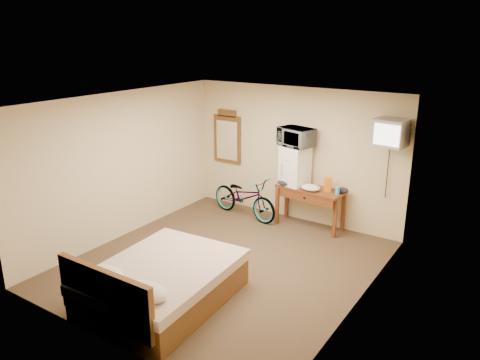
% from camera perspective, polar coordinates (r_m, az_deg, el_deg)
% --- Properties ---
extents(room, '(4.60, 4.64, 2.50)m').
position_cam_1_polar(room, '(6.87, -2.07, -0.86)').
color(room, '#4B3425').
rests_on(room, ground).
extents(desk, '(1.28, 0.59, 0.75)m').
position_cam_1_polar(desk, '(8.49, 8.45, -1.88)').
color(desk, brown).
rests_on(desk, floor).
extents(mini_fridge, '(0.52, 0.50, 0.72)m').
position_cam_1_polar(mini_fridge, '(8.52, 6.72, 1.74)').
color(mini_fridge, white).
rests_on(mini_fridge, desk).
extents(microwave, '(0.69, 0.56, 0.34)m').
position_cam_1_polar(microwave, '(8.40, 6.85, 5.22)').
color(microwave, white).
rests_on(microwave, mini_fridge).
extents(snack_bag, '(0.15, 0.11, 0.26)m').
position_cam_1_polar(snack_bag, '(8.31, 10.66, -0.54)').
color(snack_bag, '#CB6A12').
rests_on(snack_bag, desk).
extents(blue_cup, '(0.07, 0.07, 0.13)m').
position_cam_1_polar(blue_cup, '(8.22, 11.81, -1.28)').
color(blue_cup, '#4398E3').
rests_on(blue_cup, desk).
extents(cloth_cream, '(0.35, 0.27, 0.11)m').
position_cam_1_polar(cloth_cream, '(8.33, 8.61, -0.92)').
color(cloth_cream, silver).
rests_on(cloth_cream, desk).
extents(cloth_dark_a, '(0.28, 0.21, 0.10)m').
position_cam_1_polar(cloth_dark_a, '(8.55, 5.48, -0.32)').
color(cloth_dark_a, black).
rests_on(cloth_dark_a, desk).
extents(cloth_dark_b, '(0.21, 0.17, 0.09)m').
position_cam_1_polar(cloth_dark_b, '(8.32, 12.41, -1.22)').
color(cloth_dark_b, black).
rests_on(cloth_dark_b, desk).
extents(crt_television, '(0.54, 0.61, 0.43)m').
position_cam_1_polar(crt_television, '(7.73, 17.89, 5.51)').
color(crt_television, black).
rests_on(crt_television, room).
extents(wall_mirror, '(0.64, 0.04, 1.08)m').
position_cam_1_polar(wall_mirror, '(9.46, -1.56, 5.21)').
color(wall_mirror, brown).
rests_on(wall_mirror, room).
extents(bicycle, '(1.59, 0.78, 0.80)m').
position_cam_1_polar(bicycle, '(8.98, 0.54, -2.06)').
color(bicycle, black).
rests_on(bicycle, floor).
extents(bed, '(1.64, 2.10, 0.90)m').
position_cam_1_polar(bed, '(6.32, -9.78, -12.35)').
color(bed, brown).
rests_on(bed, floor).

